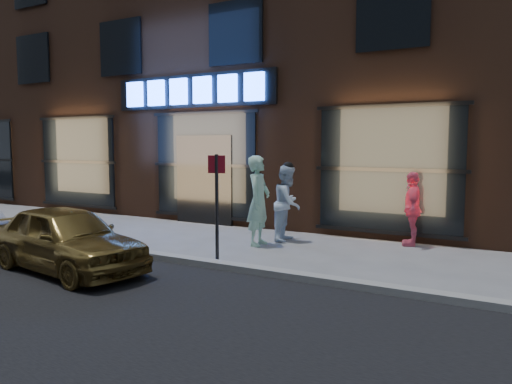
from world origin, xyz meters
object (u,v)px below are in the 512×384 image
man_bowtie (259,201)px  passerby (412,209)px  man_cap (288,203)px  gold_sedan (66,239)px  sign_post (217,198)px

man_bowtie → passerby: man_bowtie is taller
man_cap → man_bowtie: bearing=151.6°
man_cap → gold_sedan: size_ratio=0.51×
passerby → gold_sedan: size_ratio=0.48×
man_bowtie → sign_post: (0.20, -1.88, 0.24)m
sign_post → man_bowtie: bearing=81.6°
man_bowtie → gold_sedan: 3.98m
passerby → man_cap: bearing=-85.3°
passerby → gold_sedan: bearing=-54.4°
passerby → sign_post: sign_post is taller
man_bowtie → man_cap: 0.85m
man_bowtie → man_cap: (0.31, 0.79, -0.11)m
gold_sedan → sign_post: 2.64m
man_bowtie → sign_post: size_ratio=0.97×
man_bowtie → passerby: bearing=-68.0°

